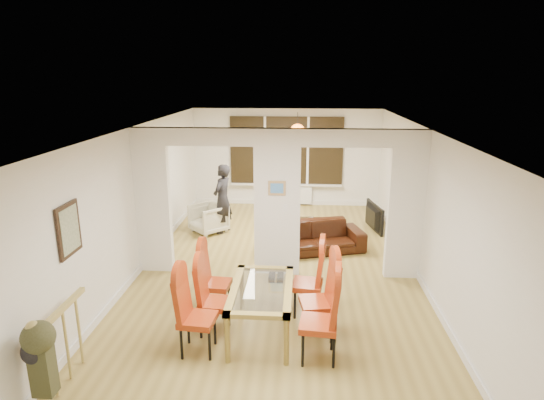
# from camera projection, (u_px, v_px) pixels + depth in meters

# --- Properties ---
(floor) EXTENTS (5.00, 9.00, 0.01)m
(floor) POSITION_uv_depth(u_px,v_px,m) (277.00, 272.00, 8.23)
(floor) COLOR olive
(floor) RESTS_ON ground
(room_walls) EXTENTS (5.00, 9.00, 2.60)m
(room_walls) POSITION_uv_depth(u_px,v_px,m) (277.00, 203.00, 7.88)
(room_walls) COLOR silver
(room_walls) RESTS_ON floor
(divider_wall) EXTENTS (5.00, 0.18, 2.60)m
(divider_wall) POSITION_uv_depth(u_px,v_px,m) (277.00, 203.00, 7.88)
(divider_wall) COLOR white
(divider_wall) RESTS_ON floor
(bay_window_blinds) EXTENTS (3.00, 0.08, 1.80)m
(bay_window_blinds) POSITION_uv_depth(u_px,v_px,m) (286.00, 151.00, 12.10)
(bay_window_blinds) COLOR black
(bay_window_blinds) RESTS_ON room_walls
(radiator) EXTENTS (1.40, 0.08, 0.50)m
(radiator) POSITION_uv_depth(u_px,v_px,m) (286.00, 194.00, 12.38)
(radiator) COLOR white
(radiator) RESTS_ON floor
(pendant_light) EXTENTS (0.36, 0.36, 0.36)m
(pendant_light) POSITION_uv_depth(u_px,v_px,m) (298.00, 131.00, 10.81)
(pendant_light) COLOR orange
(pendant_light) RESTS_ON room_walls
(stair_newel) EXTENTS (0.40, 1.20, 1.10)m
(stair_newel) POSITION_uv_depth(u_px,v_px,m) (64.00, 341.00, 5.15)
(stair_newel) COLOR #A6934C
(stair_newel) RESTS_ON floor
(wall_poster) EXTENTS (0.04, 0.52, 0.67)m
(wall_poster) POSITION_uv_depth(u_px,v_px,m) (69.00, 230.00, 5.65)
(wall_poster) COLOR gray
(wall_poster) RESTS_ON room_walls
(pillar_photo) EXTENTS (0.30, 0.03, 0.25)m
(pillar_photo) POSITION_uv_depth(u_px,v_px,m) (277.00, 188.00, 7.71)
(pillar_photo) COLOR #4C8CD8
(pillar_photo) RESTS_ON divider_wall
(dining_table) EXTENTS (0.83, 1.47, 0.69)m
(dining_table) POSITION_uv_depth(u_px,v_px,m) (262.00, 311.00, 6.21)
(dining_table) COLOR olive
(dining_table) RESTS_ON floor
(dining_chair_la) EXTENTS (0.48, 0.48, 1.09)m
(dining_chair_la) POSITION_uv_depth(u_px,v_px,m) (198.00, 314.00, 5.74)
(dining_chair_la) COLOR #9A2F0F
(dining_chair_la) RESTS_ON floor
(dining_chair_lb) EXTENTS (0.43, 0.43, 1.03)m
(dining_chair_lb) POSITION_uv_depth(u_px,v_px,m) (214.00, 298.00, 6.20)
(dining_chair_lb) COLOR #9A2F0F
(dining_chair_lb) RESTS_ON floor
(dining_chair_lc) EXTENTS (0.44, 0.44, 1.02)m
(dining_chair_lc) POSITION_uv_depth(u_px,v_px,m) (216.00, 280.00, 6.77)
(dining_chair_lc) COLOR #9A2F0F
(dining_chair_lc) RESTS_ON floor
(dining_chair_ra) EXTENTS (0.50, 0.50, 1.14)m
(dining_chair_ra) POSITION_uv_depth(u_px,v_px,m) (319.00, 318.00, 5.60)
(dining_chair_ra) COLOR #9A2F0F
(dining_chair_ra) RESTS_ON floor
(dining_chair_rb) EXTENTS (0.53, 0.53, 1.14)m
(dining_chair_rb) POSITION_uv_depth(u_px,v_px,m) (318.00, 297.00, 6.11)
(dining_chair_rb) COLOR #9A2F0F
(dining_chair_rb) RESTS_ON floor
(dining_chair_rc) EXTENTS (0.49, 0.49, 1.09)m
(dining_chair_rc) POSITION_uv_depth(u_px,v_px,m) (307.00, 279.00, 6.70)
(dining_chair_rc) COLOR #9A2F0F
(dining_chair_rc) RESTS_ON floor
(sofa) EXTENTS (2.17, 1.32, 0.59)m
(sofa) POSITION_uv_depth(u_px,v_px,m) (313.00, 237.00, 9.15)
(sofa) COLOR black
(sofa) RESTS_ON floor
(armchair) EXTENTS (0.99, 0.99, 0.64)m
(armchair) POSITION_uv_depth(u_px,v_px,m) (208.00, 218.00, 10.25)
(armchair) COLOR beige
(armchair) RESTS_ON floor
(person) EXTENTS (0.66, 0.54, 1.56)m
(person) POSITION_uv_depth(u_px,v_px,m) (223.00, 199.00, 10.13)
(person) COLOR black
(person) RESTS_ON floor
(television) EXTENTS (1.06, 0.33, 0.61)m
(television) POSITION_uv_depth(u_px,v_px,m) (370.00, 217.00, 10.42)
(television) COLOR black
(television) RESTS_ON floor
(coffee_table) EXTENTS (1.08, 0.54, 0.25)m
(coffee_table) POSITION_uv_depth(u_px,v_px,m) (302.00, 225.00, 10.41)
(coffee_table) COLOR black
(coffee_table) RESTS_ON floor
(bottle) EXTENTS (0.07, 0.07, 0.28)m
(bottle) POSITION_uv_depth(u_px,v_px,m) (291.00, 213.00, 10.46)
(bottle) COLOR #143F19
(bottle) RESTS_ON coffee_table
(bowl) EXTENTS (0.22, 0.22, 0.05)m
(bowl) POSITION_uv_depth(u_px,v_px,m) (310.00, 219.00, 10.37)
(bowl) COLOR black
(bowl) RESTS_ON coffee_table
(shoes) EXTENTS (0.25, 0.27, 0.11)m
(shoes) POSITION_uv_depth(u_px,v_px,m) (276.00, 277.00, 7.90)
(shoes) COLOR black
(shoes) RESTS_ON floor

